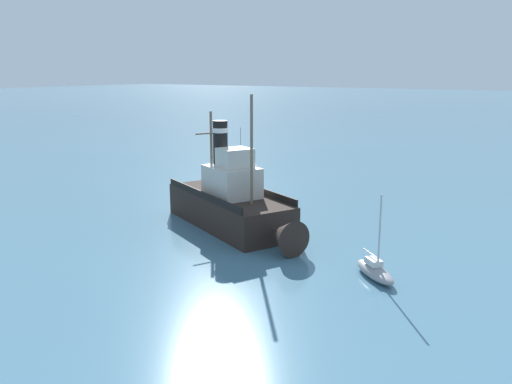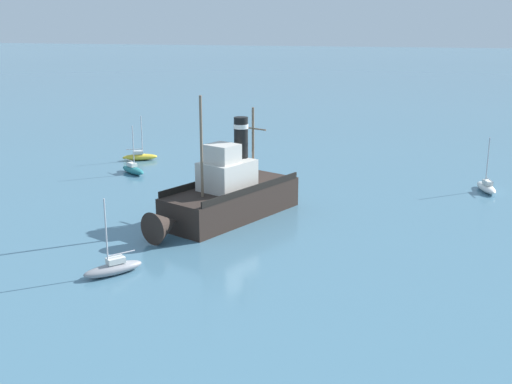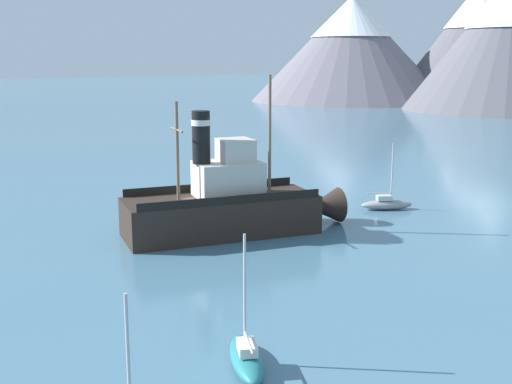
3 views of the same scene
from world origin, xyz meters
TOP-DOWN VIEW (x-y plane):
  - ground_plane at (0.00, 0.00)m, footprint 600.00×600.00m
  - old_tugboat at (0.36, 1.36)m, footprint 9.17×14.47m
  - sailboat_teal at (13.72, -10.90)m, footprint 3.69×3.18m
  - sailboat_grey at (4.03, 13.81)m, footprint 3.32×3.59m

SIDE VIEW (x-z plane):
  - ground_plane at x=0.00m, z-range 0.00..0.00m
  - sailboat_teal at x=13.72m, z-range -2.02..2.88m
  - sailboat_grey at x=4.03m, z-range -2.02..2.88m
  - old_tugboat at x=0.36m, z-range -3.12..6.78m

